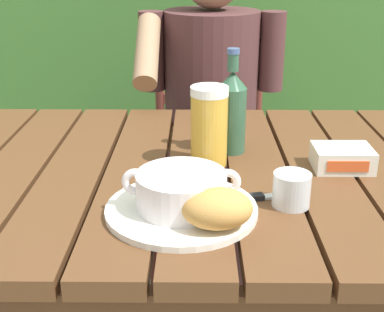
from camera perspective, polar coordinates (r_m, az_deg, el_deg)
dining_table at (r=1.19m, az=0.71°, el=-5.80°), size 1.19×0.85×0.77m
chair_near_diner at (r=2.06m, az=2.02°, el=0.88°), size 0.44×0.48×0.96m
person_eating at (r=1.79m, az=2.18°, el=5.89°), size 0.48×0.47×1.23m
serving_plate at (r=0.95m, az=-0.88°, el=-5.86°), size 0.28×0.28×0.01m
soup_bowl at (r=0.93m, az=-0.89°, el=-3.67°), size 0.21×0.16×0.07m
bread_roll at (r=0.87m, az=3.08°, el=-5.75°), size 0.12×0.10×0.07m
beer_glass at (r=1.12m, az=2.12°, el=3.27°), size 0.08×0.08×0.18m
beer_bottle at (r=1.20m, az=4.59°, el=5.01°), size 0.07×0.07×0.24m
water_glass_small at (r=0.98m, az=11.11°, el=-3.63°), size 0.07×0.07×0.06m
butter_tub at (r=1.17m, az=16.33°, el=-0.21°), size 0.12×0.10×0.05m
table_knife at (r=1.01m, az=7.92°, el=-4.43°), size 0.15×0.05×0.01m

